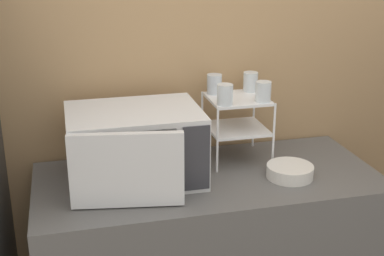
{
  "coord_description": "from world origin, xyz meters",
  "views": [
    {
      "loc": [
        -0.56,
        -1.64,
        1.87
      ],
      "look_at": [
        -0.06,
        0.35,
        1.14
      ],
      "focal_mm": 50.0,
      "sensor_mm": 36.0,
      "label": 1
    }
  ],
  "objects": [
    {
      "name": "wall_back",
      "position": [
        0.0,
        0.68,
        1.3
      ],
      "size": [
        8.0,
        0.06,
        2.6
      ],
      "color": "tan",
      "rests_on": "ground_plane"
    },
    {
      "name": "microwave",
      "position": [
        -0.3,
        0.36,
        1.08
      ],
      "size": [
        0.54,
        0.49,
        0.3
      ],
      "color": "silver",
      "rests_on": "counter"
    },
    {
      "name": "dish_rack",
      "position": [
        0.17,
        0.47,
        1.14
      ],
      "size": [
        0.26,
        0.26,
        0.29
      ],
      "color": "white",
      "rests_on": "counter"
    },
    {
      "name": "glass_front_left",
      "position": [
        0.09,
        0.39,
        1.26
      ],
      "size": [
        0.07,
        0.07,
        0.09
      ],
      "color": "silver",
      "rests_on": "dish_rack"
    },
    {
      "name": "glass_back_right",
      "position": [
        0.26,
        0.56,
        1.26
      ],
      "size": [
        0.07,
        0.07,
        0.09
      ],
      "color": "silver",
      "rests_on": "dish_rack"
    },
    {
      "name": "glass_front_right",
      "position": [
        0.26,
        0.39,
        1.26
      ],
      "size": [
        0.07,
        0.07,
        0.09
      ],
      "color": "silver",
      "rests_on": "dish_rack"
    },
    {
      "name": "glass_back_left",
      "position": [
        0.09,
        0.56,
        1.26
      ],
      "size": [
        0.07,
        0.07,
        0.09
      ],
      "color": "silver",
      "rests_on": "dish_rack"
    },
    {
      "name": "bowl",
      "position": [
        0.32,
        0.23,
        0.96
      ],
      "size": [
        0.19,
        0.19,
        0.05
      ],
      "color": "silver",
      "rests_on": "counter"
    }
  ]
}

